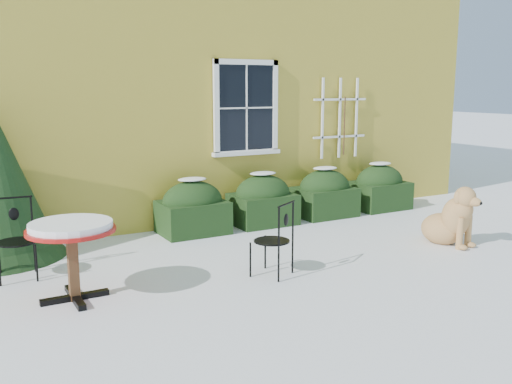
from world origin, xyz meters
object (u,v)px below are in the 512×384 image
bistro_table (71,235)px  patio_chair_far (16,239)px  patio_chair_near (275,239)px  dog (451,220)px

bistro_table → patio_chair_far: bearing=111.7°
patio_chair_near → dog: size_ratio=0.90×
bistro_table → patio_chair_near: bearing=-8.6°
patio_chair_near → dog: patio_chair_near is taller
patio_chair_far → dog: size_ratio=0.94×
bistro_table → patio_chair_far: 1.23m
patio_chair_far → dog: (5.85, -1.55, -0.12)m
bistro_table → patio_chair_near: (2.37, -0.36, -0.27)m
patio_chair_near → patio_chair_far: size_ratio=0.95×
bistro_table → patio_chair_far: patio_chair_far is taller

